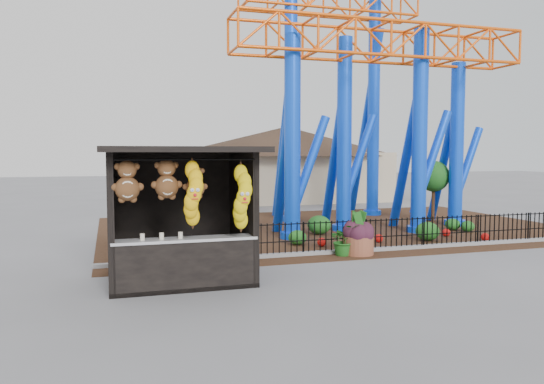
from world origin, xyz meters
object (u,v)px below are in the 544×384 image
object	(u,v)px
prize_booth	(180,216)
roller_coaster	(360,66)
terracotta_planter	(358,245)
potted_plant	(344,240)

from	to	relation	value
prize_booth	roller_coaster	size ratio (longest dim) A/B	0.32
terracotta_planter	potted_plant	bearing A→B (deg)	180.00
prize_booth	potted_plant	world-z (taller)	prize_booth
terracotta_planter	roller_coaster	bearing A→B (deg)	63.82
prize_booth	roller_coaster	distance (m)	12.00
prize_booth	potted_plant	distance (m)	5.37
prize_booth	roller_coaster	bearing A→B (deg)	42.09
potted_plant	terracotta_planter	bearing A→B (deg)	-5.50
prize_booth	potted_plant	size ratio (longest dim) A/B	3.76
prize_booth	roller_coaster	xyz separation A→B (m)	(8.13, 7.35, 4.89)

